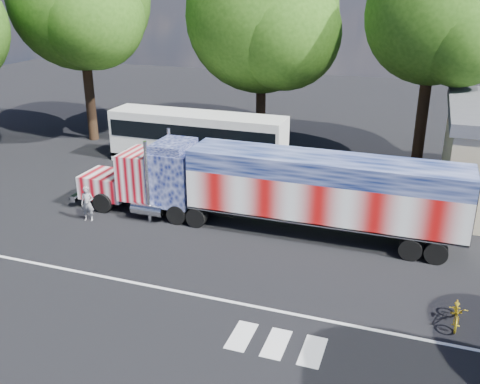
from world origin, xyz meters
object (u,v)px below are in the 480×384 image
(tree_ne_a, at_px, (437,16))
(tree_n_mid, at_px, (264,16))
(bicycle, at_px, (457,312))
(tree_nw_a, at_px, (81,0))
(coach_bus, at_px, (197,138))
(semi_truck, at_px, (273,187))
(woman, at_px, (87,204))

(tree_ne_a, xyz_separation_m, tree_n_mid, (-11.21, 2.27, -0.34))
(bicycle, relative_size, tree_nw_a, 0.11)
(coach_bus, xyz_separation_m, tree_ne_a, (13.48, 4.45, 7.42))
(semi_truck, xyz_separation_m, tree_ne_a, (6.23, 12.25, 7.04))
(tree_nw_a, distance_m, tree_n_mid, 12.55)
(tree_nw_a, bearing_deg, woman, -57.62)
(woman, xyz_separation_m, tree_ne_a, (15.04, 14.36, 8.26))
(semi_truck, xyz_separation_m, woman, (-8.81, -2.11, -1.22))
(woman, distance_m, tree_nw_a, 17.48)
(bicycle, relative_size, tree_n_mid, 0.12)
(semi_truck, distance_m, woman, 9.14)
(coach_bus, relative_size, tree_nw_a, 0.77)
(woman, bearing_deg, coach_bus, 67.75)
(woman, height_order, tree_ne_a, tree_ne_a)
(tree_nw_a, xyz_separation_m, tree_ne_a, (23.06, 1.71, -0.73))
(coach_bus, distance_m, tree_nw_a, 12.87)
(woman, bearing_deg, tree_ne_a, 30.35)
(coach_bus, distance_m, tree_n_mid, 10.03)
(tree_n_mid, bearing_deg, tree_nw_a, -161.44)
(woman, bearing_deg, bicycle, -23.99)
(coach_bus, relative_size, tree_ne_a, 0.86)
(bicycle, xyz_separation_m, tree_n_mid, (-13.09, 19.82, 8.36))
(coach_bus, xyz_separation_m, bicycle, (15.37, -13.09, -1.28))
(bicycle, distance_m, tree_n_mid, 25.18)
(woman, bearing_deg, tree_n_mid, 63.69)
(tree_nw_a, bearing_deg, tree_ne_a, 4.23)
(semi_truck, bearing_deg, tree_ne_a, 63.04)
(coach_bus, bearing_deg, woman, -98.91)
(woman, xyz_separation_m, tree_nw_a, (-8.03, 12.66, 8.99))
(coach_bus, bearing_deg, tree_n_mid, 71.28)
(semi_truck, height_order, woman, semi_truck)
(tree_ne_a, bearing_deg, coach_bus, -161.72)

